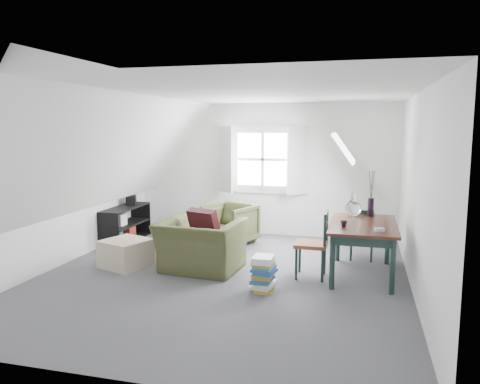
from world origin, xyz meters
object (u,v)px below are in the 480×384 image
(magazine_stack, at_px, (263,274))
(media_shelf, at_px, (124,226))
(dining_chair_far, at_px, (362,233))
(dining_chair_near, at_px, (314,243))
(armchair_near, at_px, (201,270))
(dining_table, at_px, (363,230))
(armchair_far, at_px, (230,244))
(ottoman, at_px, (126,253))

(magazine_stack, bearing_deg, media_shelf, 147.70)
(dining_chair_far, distance_m, media_shelf, 4.17)
(dining_chair_near, bearing_deg, dining_chair_far, 164.46)
(armchair_near, bearing_deg, magazine_stack, 155.33)
(dining_table, height_order, magazine_stack, dining_table)
(armchair_far, distance_m, ottoman, 2.04)
(dining_chair_near, height_order, media_shelf, dining_chair_near)
(armchair_far, distance_m, dining_chair_near, 2.25)
(ottoman, distance_m, dining_chair_near, 2.77)
(ottoman, bearing_deg, armchair_far, 56.37)
(ottoman, xyz_separation_m, media_shelf, (-0.78, 1.39, 0.08))
(ottoman, bearing_deg, dining_chair_near, 4.33)
(armchair_far, height_order, dining_chair_far, dining_chair_far)
(armchair_near, xyz_separation_m, dining_chair_near, (1.61, 0.10, 0.48))
(dining_table, bearing_deg, media_shelf, 170.03)
(armchair_near, distance_m, ottoman, 1.17)
(armchair_far, xyz_separation_m, magazine_stack, (1.07, -2.19, 0.22))
(dining_table, bearing_deg, armchair_far, 154.01)
(media_shelf, bearing_deg, dining_chair_far, -1.48)
(dining_chair_far, relative_size, magazine_stack, 1.84)
(armchair_near, height_order, dining_chair_far, dining_chair_far)
(dining_table, height_order, dining_chair_near, dining_chair_near)
(armchair_near, bearing_deg, armchair_far, -84.32)
(dining_chair_far, height_order, magazine_stack, dining_chair_far)
(dining_chair_near, bearing_deg, media_shelf, -93.26)
(dining_chair_near, distance_m, media_shelf, 3.73)
(dining_table, xyz_separation_m, dining_chair_near, (-0.65, -0.24, -0.17))
(dining_chair_far, height_order, dining_chair_near, dining_chair_near)
(armchair_near, distance_m, media_shelf, 2.33)
(armchair_far, bearing_deg, media_shelf, -148.99)
(ottoman, distance_m, media_shelf, 1.59)
(dining_table, relative_size, dining_chair_near, 1.61)
(ottoman, distance_m, dining_table, 3.46)
(armchair_far, relative_size, ottoman, 1.30)
(armchair_far, bearing_deg, magazine_stack, -42.04)
(dining_chair_far, bearing_deg, dining_chair_near, 38.91)
(magazine_stack, bearing_deg, dining_chair_near, 51.68)
(armchair_near, xyz_separation_m, dining_table, (2.25, 0.35, 0.65))
(dining_chair_far, relative_size, dining_chair_near, 0.88)
(media_shelf, bearing_deg, armchair_near, -33.61)
(dining_table, distance_m, dining_chair_far, 0.85)
(armchair_far, bearing_deg, dining_chair_far, 11.46)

